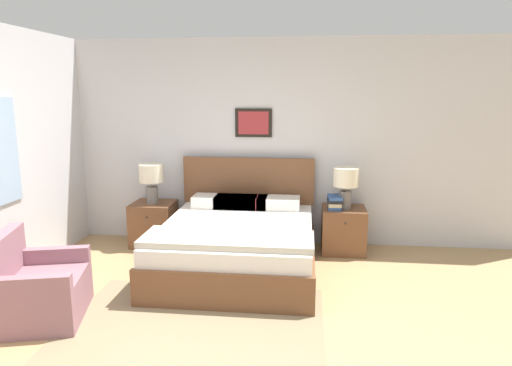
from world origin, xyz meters
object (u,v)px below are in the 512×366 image
at_px(nightstand_near_window, 154,224).
at_px(table_lamp_by_door, 346,181).
at_px(bed, 238,243).
at_px(table_lamp_near_window, 151,177).
at_px(armchair, 36,290).
at_px(nightstand_by_door, 343,230).

bearing_deg(nightstand_near_window, table_lamp_by_door, -0.51).
height_order(bed, nightstand_near_window, bed).
xyz_separation_m(bed, table_lamp_by_door, (1.21, 0.69, 0.58)).
bearing_deg(table_lamp_near_window, nightstand_near_window, 98.07).
height_order(bed, armchair, bed).
height_order(nightstand_near_window, table_lamp_by_door, table_lamp_by_door).
distance_m(nightstand_by_door, table_lamp_by_door, 0.61).
distance_m(bed, table_lamp_by_door, 1.51).
height_order(nightstand_near_window, table_lamp_near_window, table_lamp_near_window).
bearing_deg(table_lamp_near_window, armchair, -100.36).
relative_size(bed, armchair, 2.12).
xyz_separation_m(table_lamp_near_window, table_lamp_by_door, (2.41, 0.00, 0.00)).
height_order(nightstand_near_window, nightstand_by_door, same).
height_order(nightstand_by_door, table_lamp_near_window, table_lamp_near_window).
height_order(bed, table_lamp_by_door, bed).
distance_m(bed, armchair, 2.04).
xyz_separation_m(nightstand_near_window, table_lamp_by_door, (2.41, -0.02, 0.61)).
bearing_deg(nightstand_near_window, table_lamp_near_window, -81.93).
distance_m(nightstand_near_window, nightstand_by_door, 2.40).
height_order(armchair, nightstand_by_door, armchair).
distance_m(armchair, nightstand_near_window, 2.05).
bearing_deg(nightstand_by_door, table_lamp_by_door, -73.58).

